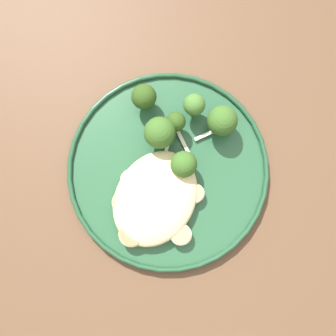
{
  "coord_description": "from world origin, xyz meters",
  "views": [
    {
      "loc": [
        0.06,
        0.02,
        1.32
      ],
      "look_at": [
        -0.02,
        -0.02,
        0.76
      ],
      "focal_mm": 43.05,
      "sensor_mm": 36.0,
      "label": 1
    }
  ],
  "objects_px": {
    "dinner_plate": "(168,169)",
    "seared_scallop_half_hidden": "(132,234)",
    "seared_scallop_rear_pale": "(181,235)",
    "broccoli_floret_center_pile": "(194,105)",
    "seared_scallop_on_noodles": "(179,186)",
    "broccoli_floret_left_leaning": "(176,122)",
    "seared_scallop_center_golden": "(159,204)",
    "broccoli_floret_split_head": "(183,164)",
    "broccoli_floret_small_sprig": "(144,97)",
    "seared_scallop_large_seared": "(132,180)",
    "seared_scallop_tiny_bay": "(194,194)",
    "seared_scallop_tilted_round": "(124,202)",
    "broccoli_floret_near_rim": "(160,133)",
    "broccoli_floret_beside_noodles": "(222,121)"
  },
  "relations": [
    {
      "from": "seared_scallop_tiny_bay",
      "to": "seared_scallop_half_hidden",
      "type": "relative_size",
      "value": 0.8
    },
    {
      "from": "seared_scallop_on_noodles",
      "to": "seared_scallop_center_golden",
      "type": "xyz_separation_m",
      "value": [
        0.03,
        -0.01,
        -0.0
      ]
    },
    {
      "from": "seared_scallop_rear_pale",
      "to": "broccoli_floret_split_head",
      "type": "relative_size",
      "value": 0.6
    },
    {
      "from": "seared_scallop_on_noodles",
      "to": "broccoli_floret_split_head",
      "type": "relative_size",
      "value": 0.45
    },
    {
      "from": "seared_scallop_large_seared",
      "to": "seared_scallop_tiny_bay",
      "type": "relative_size",
      "value": 1.11
    },
    {
      "from": "dinner_plate",
      "to": "broccoli_floret_split_head",
      "type": "xyz_separation_m",
      "value": [
        -0.01,
        0.02,
        0.03
      ]
    },
    {
      "from": "seared_scallop_large_seared",
      "to": "seared_scallop_half_hidden",
      "type": "xyz_separation_m",
      "value": [
        0.07,
        0.04,
        0.0
      ]
    },
    {
      "from": "seared_scallop_tiny_bay",
      "to": "broccoli_floret_left_leaning",
      "type": "bearing_deg",
      "value": -137.79
    },
    {
      "from": "dinner_plate",
      "to": "broccoli_floret_small_sprig",
      "type": "distance_m",
      "value": 0.11
    },
    {
      "from": "seared_scallop_half_hidden",
      "to": "seared_scallop_center_golden",
      "type": "height_order",
      "value": "seared_scallop_half_hidden"
    },
    {
      "from": "seared_scallop_on_noodles",
      "to": "seared_scallop_tiny_bay",
      "type": "relative_size",
      "value": 0.79
    },
    {
      "from": "seared_scallop_rear_pale",
      "to": "broccoli_floret_beside_noodles",
      "type": "relative_size",
      "value": 0.55
    },
    {
      "from": "broccoli_floret_split_head",
      "to": "seared_scallop_tiny_bay",
      "type": "bearing_deg",
      "value": 49.95
    },
    {
      "from": "broccoli_floret_small_sprig",
      "to": "broccoli_floret_split_head",
      "type": "xyz_separation_m",
      "value": [
        0.06,
        0.09,
        0.0
      ]
    },
    {
      "from": "seared_scallop_tilted_round",
      "to": "broccoli_floret_beside_noodles",
      "type": "xyz_separation_m",
      "value": [
        -0.16,
        0.07,
        0.02
      ]
    },
    {
      "from": "seared_scallop_tiny_bay",
      "to": "seared_scallop_tilted_round",
      "type": "bearing_deg",
      "value": -55.28
    },
    {
      "from": "seared_scallop_on_noodles",
      "to": "seared_scallop_center_golden",
      "type": "distance_m",
      "value": 0.04
    },
    {
      "from": "seared_scallop_tiny_bay",
      "to": "seared_scallop_center_golden",
      "type": "bearing_deg",
      "value": -46.51
    },
    {
      "from": "seared_scallop_tiny_bay",
      "to": "broccoli_floret_near_rim",
      "type": "bearing_deg",
      "value": -121.7
    },
    {
      "from": "seared_scallop_rear_pale",
      "to": "broccoli_floret_split_head",
      "type": "height_order",
      "value": "broccoli_floret_split_head"
    },
    {
      "from": "seared_scallop_on_noodles",
      "to": "broccoli_floret_small_sprig",
      "type": "relative_size",
      "value": 0.45
    },
    {
      "from": "seared_scallop_tilted_round",
      "to": "broccoli_floret_split_head",
      "type": "distance_m",
      "value": 0.1
    },
    {
      "from": "dinner_plate",
      "to": "seared_scallop_rear_pale",
      "type": "distance_m",
      "value": 0.1
    },
    {
      "from": "seared_scallop_large_seared",
      "to": "seared_scallop_on_noodles",
      "type": "relative_size",
      "value": 1.41
    },
    {
      "from": "dinner_plate",
      "to": "seared_scallop_tiny_bay",
      "type": "distance_m",
      "value": 0.05
    },
    {
      "from": "seared_scallop_large_seared",
      "to": "seared_scallop_rear_pale",
      "type": "bearing_deg",
      "value": 69.9
    },
    {
      "from": "seared_scallop_rear_pale",
      "to": "broccoli_floret_near_rim",
      "type": "xyz_separation_m",
      "value": [
        -0.11,
        -0.09,
        0.03
      ]
    },
    {
      "from": "seared_scallop_half_hidden",
      "to": "broccoli_floret_near_rim",
      "type": "relative_size",
      "value": 0.58
    },
    {
      "from": "seared_scallop_large_seared",
      "to": "seared_scallop_on_noodles",
      "type": "xyz_separation_m",
      "value": [
        -0.02,
        0.06,
        0.0
      ]
    },
    {
      "from": "seared_scallop_tiny_bay",
      "to": "broccoli_floret_left_leaning",
      "type": "relative_size",
      "value": 0.64
    },
    {
      "from": "dinner_plate",
      "to": "seared_scallop_half_hidden",
      "type": "relative_size",
      "value": 8.21
    },
    {
      "from": "dinner_plate",
      "to": "broccoli_floret_left_leaning",
      "type": "relative_size",
      "value": 6.63
    },
    {
      "from": "seared_scallop_large_seared",
      "to": "seared_scallop_tiny_bay",
      "type": "distance_m",
      "value": 0.09
    },
    {
      "from": "seared_scallop_half_hidden",
      "to": "seared_scallop_rear_pale",
      "type": "bearing_deg",
      "value": 116.57
    },
    {
      "from": "seared_scallop_on_noodles",
      "to": "broccoli_floret_left_leaning",
      "type": "height_order",
      "value": "broccoli_floret_left_leaning"
    },
    {
      "from": "broccoli_floret_split_head",
      "to": "broccoli_floret_beside_noodles",
      "type": "xyz_separation_m",
      "value": [
        -0.08,
        0.02,
        0.0
      ]
    },
    {
      "from": "dinner_plate",
      "to": "broccoli_floret_small_sprig",
      "type": "bearing_deg",
      "value": -133.42
    },
    {
      "from": "seared_scallop_tilted_round",
      "to": "seared_scallop_half_hidden",
      "type": "relative_size",
      "value": 0.88
    },
    {
      "from": "broccoli_floret_center_pile",
      "to": "seared_scallop_large_seared",
      "type": "bearing_deg",
      "value": -12.91
    },
    {
      "from": "broccoli_floret_near_rim",
      "to": "broccoli_floret_small_sprig",
      "type": "distance_m",
      "value": 0.06
    },
    {
      "from": "seared_scallop_rear_pale",
      "to": "broccoli_floret_center_pile",
      "type": "bearing_deg",
      "value": -158.5
    },
    {
      "from": "seared_scallop_half_hidden",
      "to": "broccoli_floret_split_head",
      "type": "bearing_deg",
      "value": 170.86
    },
    {
      "from": "seared_scallop_tilted_round",
      "to": "seared_scallop_half_hidden",
      "type": "bearing_deg",
      "value": 43.27
    },
    {
      "from": "dinner_plate",
      "to": "seared_scallop_on_noodles",
      "type": "bearing_deg",
      "value": 58.27
    },
    {
      "from": "seared_scallop_large_seared",
      "to": "seared_scallop_center_golden",
      "type": "xyz_separation_m",
      "value": [
        0.01,
        0.05,
        -0.0
      ]
    },
    {
      "from": "dinner_plate",
      "to": "broccoli_floret_split_head",
      "type": "bearing_deg",
      "value": 123.9
    },
    {
      "from": "seared_scallop_half_hidden",
      "to": "broccoli_floret_near_rim",
      "type": "distance_m",
      "value": 0.14
    },
    {
      "from": "seared_scallop_large_seared",
      "to": "broccoli_floret_left_leaning",
      "type": "xyz_separation_m",
      "value": [
        -0.1,
        0.02,
        0.02
      ]
    },
    {
      "from": "seared_scallop_large_seared",
      "to": "seared_scallop_center_golden",
      "type": "height_order",
      "value": "same"
    },
    {
      "from": "seared_scallop_large_seared",
      "to": "seared_scallop_tiny_bay",
      "type": "xyz_separation_m",
      "value": [
        -0.02,
        0.09,
        -0.0
      ]
    }
  ]
}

